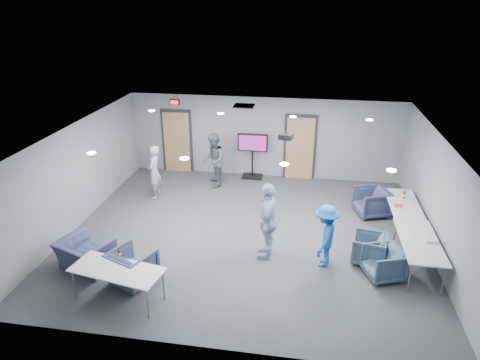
# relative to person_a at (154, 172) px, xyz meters

# --- Properties ---
(floor) EXTENTS (9.00, 9.00, 0.00)m
(floor) POSITION_rel_person_a_xyz_m (3.06, -1.73, -0.82)
(floor) COLOR #3B3D44
(floor) RESTS_ON ground
(ceiling) EXTENTS (9.00, 9.00, 0.00)m
(ceiling) POSITION_rel_person_a_xyz_m (3.06, -1.73, 1.88)
(ceiling) COLOR white
(ceiling) RESTS_ON wall_back
(wall_back) EXTENTS (9.00, 0.02, 2.70)m
(wall_back) POSITION_rel_person_a_xyz_m (3.06, 2.27, 0.53)
(wall_back) COLOR gray
(wall_back) RESTS_ON floor
(wall_front) EXTENTS (9.00, 0.02, 2.70)m
(wall_front) POSITION_rel_person_a_xyz_m (3.06, -5.73, 0.53)
(wall_front) COLOR gray
(wall_front) RESTS_ON floor
(wall_left) EXTENTS (0.02, 8.00, 2.70)m
(wall_left) POSITION_rel_person_a_xyz_m (-1.44, -1.73, 0.53)
(wall_left) COLOR gray
(wall_left) RESTS_ON floor
(wall_right) EXTENTS (0.02, 8.00, 2.70)m
(wall_right) POSITION_rel_person_a_xyz_m (7.56, -1.73, 0.53)
(wall_right) COLOR gray
(wall_right) RESTS_ON floor
(door_left) EXTENTS (1.06, 0.17, 2.24)m
(door_left) POSITION_rel_person_a_xyz_m (0.06, 2.22, 0.24)
(door_left) COLOR black
(door_left) RESTS_ON wall_back
(door_right) EXTENTS (1.06, 0.17, 2.24)m
(door_right) POSITION_rel_person_a_xyz_m (4.26, 2.22, 0.24)
(door_right) COLOR black
(door_right) RESTS_ON wall_back
(exit_sign) EXTENTS (0.32, 0.08, 0.16)m
(exit_sign) POSITION_rel_person_a_xyz_m (0.06, 2.20, 1.63)
(exit_sign) COLOR black
(exit_sign) RESTS_ON wall_back
(hvac_diffuser) EXTENTS (0.60, 0.60, 0.03)m
(hvac_diffuser) POSITION_rel_person_a_xyz_m (2.56, 1.07, 1.86)
(hvac_diffuser) COLOR black
(hvac_diffuser) RESTS_ON ceiling
(downlights) EXTENTS (6.18, 3.78, 0.02)m
(downlights) POSITION_rel_person_a_xyz_m (3.06, -1.73, 1.86)
(downlights) COLOR white
(downlights) RESTS_ON ceiling
(person_a) EXTENTS (0.43, 0.62, 1.65)m
(person_a) POSITION_rel_person_a_xyz_m (0.00, 0.00, 0.00)
(person_a) COLOR gray
(person_a) RESTS_ON floor
(person_b) EXTENTS (0.87, 1.00, 1.74)m
(person_b) POSITION_rel_person_a_xyz_m (1.57, 1.13, 0.05)
(person_b) COLOR #545764
(person_b) RESTS_ON floor
(person_c) EXTENTS (0.49, 1.11, 1.87)m
(person_c) POSITION_rel_person_a_xyz_m (3.69, -2.66, 0.11)
(person_c) COLOR #A2B0D1
(person_c) RESTS_ON floor
(person_d) EXTENTS (0.76, 1.06, 1.49)m
(person_d) POSITION_rel_person_a_xyz_m (5.00, -2.82, -0.08)
(person_d) COLOR #1A59AE
(person_d) RESTS_ON floor
(chair_right_a) EXTENTS (1.07, 1.06, 0.78)m
(chair_right_a) POSITION_rel_person_a_xyz_m (6.36, -0.13, -0.43)
(chair_right_a) COLOR #313A55
(chair_right_a) RESTS_ON floor
(chair_right_b) EXTENTS (0.88, 0.87, 0.68)m
(chair_right_b) POSITION_rel_person_a_xyz_m (6.03, -2.53, -0.48)
(chair_right_b) COLOR #395063
(chair_right_b) RESTS_ON floor
(chair_right_c) EXTENTS (0.97, 0.96, 0.70)m
(chair_right_c) POSITION_rel_person_a_xyz_m (6.27, -3.09, -0.47)
(chair_right_c) COLOR #3E556B
(chair_right_c) RESTS_ON floor
(chair_front_a) EXTENTS (1.10, 1.11, 0.78)m
(chair_front_a) POSITION_rel_person_a_xyz_m (0.96, -4.13, -0.43)
(chair_front_a) COLOR #394462
(chair_front_a) RESTS_ON floor
(chair_front_b) EXTENTS (1.36, 1.28, 0.71)m
(chair_front_b) POSITION_rel_person_a_xyz_m (-0.28, -3.83, -0.47)
(chair_front_b) COLOR #373F5F
(chair_front_b) RESTS_ON floor
(table_right_a) EXTENTS (0.75, 1.80, 0.73)m
(table_right_a) POSITION_rel_person_a_xyz_m (7.06, -0.76, -0.14)
(table_right_a) COLOR silver
(table_right_a) RESTS_ON floor
(table_right_b) EXTENTS (0.82, 1.97, 0.73)m
(table_right_b) POSITION_rel_person_a_xyz_m (7.06, -2.66, -0.13)
(table_right_b) COLOR silver
(table_right_b) RESTS_ON floor
(table_front_left) EXTENTS (1.95, 1.10, 0.73)m
(table_front_left) POSITION_rel_person_a_xyz_m (0.91, -4.73, -0.14)
(table_front_left) COLOR silver
(table_front_left) RESTS_ON floor
(bottle_front) EXTENTS (0.06, 0.06, 0.23)m
(bottle_front) POSITION_rel_person_a_xyz_m (0.80, -4.33, -0.01)
(bottle_front) COLOR #50240D
(bottle_front) RESTS_ON table_front_left
(bottle_right) EXTENTS (0.06, 0.06, 0.25)m
(bottle_right) POSITION_rel_person_a_xyz_m (7.11, -0.46, -0.00)
(bottle_right) COLOR #50240D
(bottle_right) RESTS_ON table_right_a
(snack_box) EXTENTS (0.21, 0.15, 0.05)m
(snack_box) POSITION_rel_person_a_xyz_m (6.87, -0.99, -0.07)
(snack_box) COLOR red
(snack_box) RESTS_ON table_right_a
(wrapper) EXTENTS (0.25, 0.17, 0.06)m
(wrapper) POSITION_rel_person_a_xyz_m (7.29, -2.67, -0.07)
(wrapper) COLOR silver
(wrapper) RESTS_ON table_right_b
(tv_stand) EXTENTS (1.00, 0.48, 1.54)m
(tv_stand) POSITION_rel_person_a_xyz_m (2.71, 2.01, 0.05)
(tv_stand) COLOR black
(tv_stand) RESTS_ON floor
(projector) EXTENTS (0.39, 0.36, 0.36)m
(projector) POSITION_rel_person_a_xyz_m (3.93, -0.85, 1.58)
(projector) COLOR black
(projector) RESTS_ON ceiling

